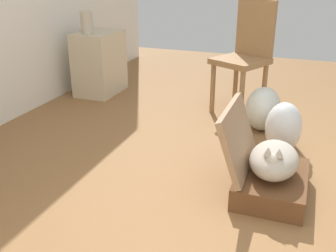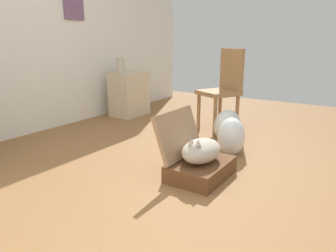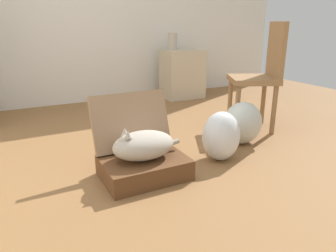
% 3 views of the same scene
% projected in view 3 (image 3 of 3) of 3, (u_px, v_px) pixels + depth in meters
% --- Properties ---
extents(ground_plane, '(7.68, 7.68, 0.00)m').
position_uv_depth(ground_plane, '(134.00, 171.00, 2.21)').
color(ground_plane, olive).
rests_on(ground_plane, ground).
extents(suitcase_base, '(0.55, 0.40, 0.14)m').
position_uv_depth(suitcase_base, '(144.00, 168.00, 2.11)').
color(suitcase_base, brown).
rests_on(suitcase_base, ground).
extents(suitcase_lid, '(0.55, 0.17, 0.39)m').
position_uv_depth(suitcase_lid, '(131.00, 121.00, 2.22)').
color(suitcase_lid, '#9B7756').
rests_on(suitcase_lid, suitcase_base).
extents(cat, '(0.50, 0.28, 0.22)m').
position_uv_depth(cat, '(143.00, 145.00, 2.06)').
color(cat, '#B2A899').
rests_on(cat, suitcase_base).
extents(plastic_bag_white, '(0.29, 0.26, 0.37)m').
position_uv_depth(plastic_bag_white, '(221.00, 136.00, 2.35)').
color(plastic_bag_white, silver).
rests_on(plastic_bag_white, ground).
extents(plastic_bag_clear, '(0.35, 0.28, 0.36)m').
position_uv_depth(plastic_bag_clear, '(242.00, 123.00, 2.68)').
color(plastic_bag_clear, silver).
rests_on(plastic_bag_clear, ground).
extents(side_table, '(0.54, 0.38, 0.64)m').
position_uv_depth(side_table, '(182.00, 74.00, 4.31)').
color(side_table, beige).
rests_on(side_table, ground).
extents(vase_tall, '(0.12, 0.12, 0.22)m').
position_uv_depth(vase_tall, '(173.00, 42.00, 4.14)').
color(vase_tall, '#B7AD99').
rests_on(vase_tall, side_table).
extents(chair, '(0.56, 0.55, 1.00)m').
position_uv_depth(chair, '(261.00, 73.00, 2.94)').
color(chair, olive).
rests_on(chair, ground).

